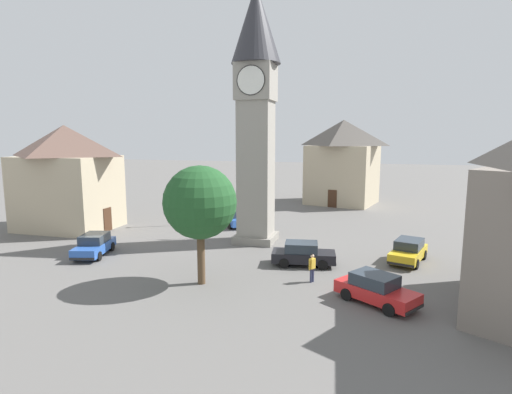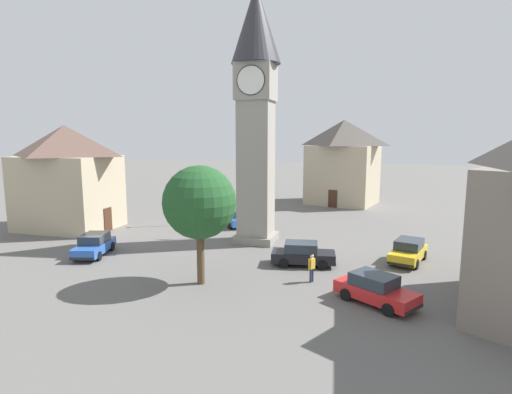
% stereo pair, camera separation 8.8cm
% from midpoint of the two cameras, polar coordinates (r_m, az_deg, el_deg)
% --- Properties ---
extents(ground_plane, '(200.00, 200.00, 0.00)m').
position_cam_midpoint_polar(ground_plane, '(33.01, 0.08, -6.22)').
color(ground_plane, '#605E5B').
extents(clock_tower, '(3.77, 3.77, 19.80)m').
position_cam_midpoint_polar(clock_tower, '(32.08, 0.08, 14.18)').
color(clock_tower, gray).
rests_on(clock_tower, ground).
extents(car_blue_kerb, '(4.36, 3.71, 1.53)m').
position_cam_midpoint_polar(car_blue_kerb, '(21.88, 16.50, -12.26)').
color(car_blue_kerb, red).
rests_on(car_blue_kerb, ground).
extents(car_silver_kerb, '(4.03, 4.18, 1.53)m').
position_cam_midpoint_polar(car_silver_kerb, '(38.50, -3.21, -2.93)').
color(car_silver_kerb, '#2D5BB7').
rests_on(car_silver_kerb, ground).
extents(car_red_corner, '(2.70, 4.42, 1.53)m').
position_cam_midpoint_polar(car_red_corner, '(31.24, -21.63, -6.24)').
color(car_red_corner, '#2D5BB7').
rests_on(car_red_corner, ground).
extents(car_white_side, '(2.86, 4.45, 1.53)m').
position_cam_midpoint_polar(car_white_side, '(29.42, 20.63, -7.08)').
color(car_white_side, gold).
rests_on(car_white_side, ground).
extents(car_black_far, '(4.33, 2.26, 1.53)m').
position_cam_midpoint_polar(car_black_far, '(27.10, 6.65, -7.90)').
color(car_black_far, black).
rests_on(car_black_far, ground).
extents(pedestrian, '(0.37, 0.49, 1.69)m').
position_cam_midpoint_polar(pedestrian, '(24.05, 7.91, -9.45)').
color(pedestrian, '#2D3351').
rests_on(pedestrian, ground).
extents(tree, '(4.14, 4.14, 6.81)m').
position_cam_midpoint_polar(tree, '(22.96, -7.80, -0.80)').
color(tree, brown).
rests_on(tree, ground).
extents(building_terrace_right, '(9.61, 9.05, 10.37)m').
position_cam_midpoint_polar(building_terrace_right, '(51.94, 12.14, 4.91)').
color(building_terrace_right, tan).
rests_on(building_terrace_right, ground).
extents(building_corner_back, '(8.38, 6.45, 9.37)m').
position_cam_midpoint_polar(building_corner_back, '(40.53, -24.85, 2.61)').
color(building_corner_back, tan).
rests_on(building_corner_back, ground).
extents(lamp_post, '(0.36, 0.36, 5.07)m').
position_cam_midpoint_polar(lamp_post, '(38.83, -10.33, 0.97)').
color(lamp_post, black).
rests_on(lamp_post, ground).
extents(road_sign, '(0.60, 0.07, 2.80)m').
position_cam_midpoint_polar(road_sign, '(33.88, -8.60, -2.63)').
color(road_sign, gray).
rests_on(road_sign, ground).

